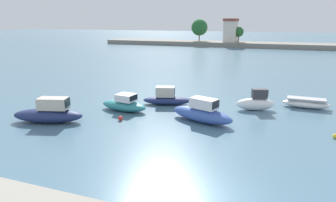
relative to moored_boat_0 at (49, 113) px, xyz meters
The scene contains 10 objects.
ground_plane 15.18m from the moored_boat_0, 22.95° to the right, with size 400.00×400.00×0.00m, color slate.
moored_boat_0 is the anchor object (origin of this frame).
moored_boat_1 6.21m from the moored_boat_0, 50.88° to the left, with size 4.49×2.14×1.50m.
moored_boat_2 10.42m from the moored_boat_0, 50.48° to the left, with size 4.71×2.70×1.67m.
moored_boat_3 11.78m from the moored_boat_0, 21.08° to the left, with size 5.55×3.30×1.89m.
moored_boat_4 17.12m from the moored_boat_0, 31.59° to the left, with size 3.50×2.13×1.89m.
moored_boat_5 21.91m from the moored_boat_0, 31.18° to the left, with size 4.06×1.47×0.88m.
mooring_buoy_0 20.60m from the moored_boat_0, 11.08° to the left, with size 0.31×0.31×0.31m, color yellow.
mooring_buoy_1 5.45m from the moored_boat_0, 24.54° to the left, with size 0.37×0.37×0.37m, color red.
distant_shoreline 78.75m from the moored_boat_0, 74.75° to the left, with size 103.88×9.28×7.98m.
Camera 1 is at (2.64, -12.29, 7.68)m, focal length 33.27 mm.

